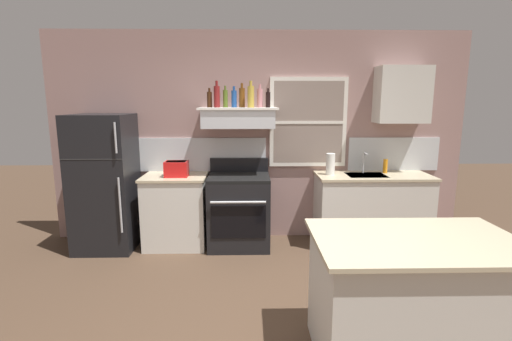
% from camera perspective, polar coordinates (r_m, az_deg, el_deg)
% --- Properties ---
extents(ground_plane, '(16.00, 16.00, 0.00)m').
position_cam_1_polar(ground_plane, '(3.24, 1.47, -23.72)').
color(ground_plane, '#4C3828').
extents(back_wall, '(5.40, 0.11, 2.70)m').
position_cam_1_polar(back_wall, '(4.92, 0.68, 5.11)').
color(back_wall, gray).
rests_on(back_wall, ground_plane).
extents(refrigerator, '(0.70, 0.72, 1.67)m').
position_cam_1_polar(refrigerator, '(4.94, -22.15, -1.74)').
color(refrigerator, black).
rests_on(refrigerator, ground_plane).
extents(counter_left_of_stove, '(0.79, 0.63, 0.91)m').
position_cam_1_polar(counter_left_of_stove, '(4.86, -12.13, -5.99)').
color(counter_left_of_stove, silver).
rests_on(counter_left_of_stove, ground_plane).
extents(toaster, '(0.30, 0.20, 0.19)m').
position_cam_1_polar(toaster, '(4.66, -12.07, 0.29)').
color(toaster, red).
rests_on(toaster, counter_left_of_stove).
extents(stove_range, '(0.76, 0.69, 1.09)m').
position_cam_1_polar(stove_range, '(4.73, -2.61, -6.09)').
color(stove_range, black).
rests_on(stove_range, ground_plane).
extents(range_hood_shelf, '(0.96, 0.52, 0.24)m').
position_cam_1_polar(range_hood_shelf, '(4.63, -2.71, 8.12)').
color(range_hood_shelf, silver).
extents(bottle_brown_stout, '(0.06, 0.06, 0.24)m').
position_cam_1_polar(bottle_brown_stout, '(4.71, -7.13, 10.77)').
color(bottle_brown_stout, '#381E0F').
rests_on(bottle_brown_stout, range_hood_shelf).
extents(bottle_red_label_wine, '(0.07, 0.07, 0.32)m').
position_cam_1_polar(bottle_red_label_wine, '(4.67, -6.01, 11.24)').
color(bottle_red_label_wine, maroon).
rests_on(bottle_red_label_wine, range_hood_shelf).
extents(bottle_olive_oil_square, '(0.06, 0.06, 0.26)m').
position_cam_1_polar(bottle_olive_oil_square, '(4.68, -4.71, 10.96)').
color(bottle_olive_oil_square, '#4C601E').
rests_on(bottle_olive_oil_square, range_hood_shelf).
extents(bottle_blue_liqueur, '(0.07, 0.07, 0.26)m').
position_cam_1_polar(bottle_blue_liqueur, '(4.66, -3.38, 10.94)').
color(bottle_blue_liqueur, '#1E478C').
rests_on(bottle_blue_liqueur, range_hood_shelf).
extents(bottle_amber_wine, '(0.07, 0.07, 0.29)m').
position_cam_1_polar(bottle_amber_wine, '(4.68, -2.16, 11.14)').
color(bottle_amber_wine, brown).
rests_on(bottle_amber_wine, range_hood_shelf).
extents(bottle_champagne_gold_foil, '(0.08, 0.08, 0.32)m').
position_cam_1_polar(bottle_champagne_gold_foil, '(4.58, -0.80, 11.29)').
color(bottle_champagne_gold_foil, '#B29333').
rests_on(bottle_champagne_gold_foil, range_hood_shelf).
extents(bottle_rose_pink, '(0.07, 0.07, 0.28)m').
position_cam_1_polar(bottle_rose_pink, '(4.66, 0.60, 11.08)').
color(bottle_rose_pink, '#C67F84').
rests_on(bottle_rose_pink, range_hood_shelf).
extents(bottle_balsamic_dark, '(0.06, 0.06, 0.23)m').
position_cam_1_polar(bottle_balsamic_dark, '(4.64, 1.86, 10.82)').
color(bottle_balsamic_dark, black).
rests_on(bottle_balsamic_dark, range_hood_shelf).
extents(counter_right_with_sink, '(1.43, 0.63, 0.91)m').
position_cam_1_polar(counter_right_with_sink, '(5.03, 17.26, -5.67)').
color(counter_right_with_sink, silver).
rests_on(counter_right_with_sink, ground_plane).
extents(sink_faucet, '(0.03, 0.17, 0.28)m').
position_cam_1_polar(sink_faucet, '(4.95, 16.21, 1.60)').
color(sink_faucet, silver).
rests_on(sink_faucet, counter_right_with_sink).
extents(paper_towel_roll, '(0.11, 0.11, 0.27)m').
position_cam_1_polar(paper_towel_roll, '(4.75, 11.32, 0.95)').
color(paper_towel_roll, white).
rests_on(paper_towel_roll, counter_right_with_sink).
extents(dish_soap_bottle, '(0.06, 0.06, 0.18)m').
position_cam_1_polar(dish_soap_bottle, '(5.06, 19.18, 0.64)').
color(dish_soap_bottle, orange).
rests_on(dish_soap_bottle, counter_right_with_sink).
extents(kitchen_island, '(1.40, 0.90, 0.91)m').
position_cam_1_polar(kitchen_island, '(2.96, 22.84, -17.79)').
color(kitchen_island, silver).
rests_on(kitchen_island, ground_plane).
extents(upper_cabinet_right, '(0.64, 0.32, 0.70)m').
position_cam_1_polar(upper_cabinet_right, '(5.09, 21.47, 10.74)').
color(upper_cabinet_right, silver).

